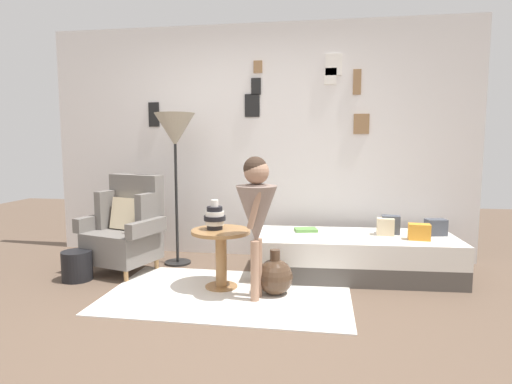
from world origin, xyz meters
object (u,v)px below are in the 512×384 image
(vase_striped, at_px, (215,217))
(magazine_basket, at_px, (77,266))
(book_on_daybed, at_px, (306,230))
(demijohn_near, at_px, (275,276))
(daybed, at_px, (356,255))
(side_table, at_px, (221,247))
(armchair, at_px, (127,228))
(floor_lamp, at_px, (175,134))
(person_child, at_px, (256,208))

(vase_striped, bearing_deg, magazine_basket, -179.48)
(book_on_daybed, height_order, demijohn_near, book_on_daybed)
(daybed, bearing_deg, demijohn_near, -137.88)
(side_table, xyz_separation_m, book_on_daybed, (0.72, 0.68, 0.04))
(armchair, bearing_deg, daybed, 4.94)
(armchair, distance_m, side_table, 1.13)
(daybed, bearing_deg, magazine_basket, -167.81)
(demijohn_near, bearing_deg, daybed, 42.12)
(side_table, height_order, demijohn_near, side_table)
(armchair, height_order, magazine_basket, armchair)
(vase_striped, height_order, floor_lamp, floor_lamp)
(magazine_basket, bearing_deg, demijohn_near, -2.60)
(side_table, relative_size, demijohn_near, 1.35)
(daybed, distance_m, floor_lamp, 2.21)
(side_table, height_order, vase_striped, vase_striped)
(floor_lamp, bearing_deg, vase_striped, -48.57)
(floor_lamp, xyz_separation_m, person_child, (1.01, -0.91, -0.62))
(floor_lamp, xyz_separation_m, magazine_basket, (-0.75, -0.68, -1.24))
(demijohn_near, bearing_deg, magazine_basket, 177.40)
(daybed, height_order, magazine_basket, daybed)
(armchair, distance_m, daybed, 2.30)
(vase_striped, distance_m, book_on_daybed, 1.05)
(person_child, bearing_deg, magazine_basket, 172.59)
(book_on_daybed, height_order, magazine_basket, book_on_daybed)
(vase_striped, distance_m, person_child, 0.49)
(armchair, distance_m, magazine_basket, 0.58)
(side_table, distance_m, demijohn_near, 0.55)
(side_table, xyz_separation_m, floor_lamp, (-0.65, 0.68, 1.01))
(armchair, height_order, person_child, person_child)
(daybed, height_order, person_child, person_child)
(side_table, relative_size, magazine_basket, 1.90)
(armchair, bearing_deg, book_on_daybed, 9.93)
(armchair, relative_size, daybed, 0.50)
(side_table, distance_m, magazine_basket, 1.42)
(daybed, bearing_deg, person_child, -137.24)
(armchair, distance_m, person_child, 1.58)
(daybed, bearing_deg, floor_lamp, 176.34)
(daybed, relative_size, person_child, 1.63)
(daybed, xyz_separation_m, floor_lamp, (-1.87, 0.12, 1.18))
(daybed, xyz_separation_m, magazine_basket, (-2.62, -0.57, -0.06))
(floor_lamp, distance_m, book_on_daybed, 1.68)
(side_table, bearing_deg, book_on_daybed, 43.37)
(armchair, xyz_separation_m, demijohn_near, (1.56, -0.45, -0.28))
(armchair, xyz_separation_m, magazine_basket, (-0.33, -0.37, -0.30))
(daybed, height_order, book_on_daybed, book_on_daybed)
(armchair, height_order, daybed, armchair)
(vase_striped, bearing_deg, daybed, 23.49)
(armchair, relative_size, side_table, 1.82)
(armchair, xyz_separation_m, vase_striped, (1.01, -0.36, 0.20))
(daybed, bearing_deg, armchair, -175.06)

